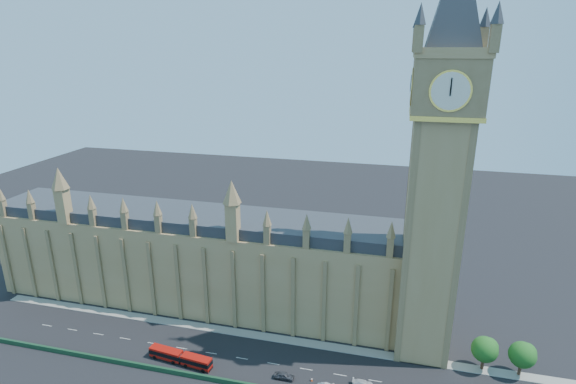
# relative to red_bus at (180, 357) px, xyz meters

# --- Properties ---
(ground) EXTENTS (400.00, 400.00, 0.00)m
(ground) POSITION_rel_red_bus_xyz_m (17.69, 5.01, -1.46)
(ground) COLOR black
(ground) RESTS_ON ground
(palace_westminster) EXTENTS (120.00, 20.00, 28.00)m
(palace_westminster) POSITION_rel_red_bus_xyz_m (-7.31, 27.01, 12.41)
(palace_westminster) COLOR #A07F4D
(palace_westminster) RESTS_ON ground
(elizabeth_tower) EXTENTS (20.59, 20.59, 105.00)m
(elizabeth_tower) POSITION_rel_red_bus_xyz_m (55.69, 19.00, 53.10)
(elizabeth_tower) COLOR #A07F4D
(elizabeth_tower) RESTS_ON ground
(kerb_north) EXTENTS (160.00, 3.00, 0.16)m
(kerb_north) POSITION_rel_red_bus_xyz_m (17.69, 14.51, -1.38)
(kerb_north) COLOR gray
(kerb_north) RESTS_ON ground
(tree_east_near) EXTENTS (6.00, 6.00, 8.50)m
(tree_east_near) POSITION_rel_red_bus_xyz_m (69.91, 15.09, 4.19)
(tree_east_near) COLOR #382619
(tree_east_near) RESTS_ON ground
(tree_east_far) EXTENTS (6.00, 6.00, 8.50)m
(tree_east_far) POSITION_rel_red_bus_xyz_m (77.91, 15.09, 4.19)
(tree_east_far) COLOR #382619
(tree_east_far) RESTS_ON ground
(red_bus) EXTENTS (16.46, 4.20, 2.77)m
(red_bus) POSITION_rel_red_bus_xyz_m (0.00, 0.00, 0.00)
(red_bus) COLOR #AC120B
(red_bus) RESTS_ON ground
(car_grey) EXTENTS (4.65, 1.88, 1.58)m
(car_grey) POSITION_rel_red_bus_xyz_m (25.47, 0.68, -0.67)
(car_grey) COLOR #38393F
(car_grey) RESTS_ON ground
(car_white) EXTENTS (4.76, 1.94, 1.38)m
(car_white) POSITION_rel_red_bus_xyz_m (43.08, 2.65, -0.77)
(car_white) COLOR silver
(car_white) RESTS_ON ground
(cone_a) EXTENTS (0.51, 0.51, 0.76)m
(cone_a) POSITION_rel_red_bus_xyz_m (41.73, 2.43, -1.09)
(cone_a) COLOR black
(cone_a) RESTS_ON ground
(cone_b) EXTENTS (0.64, 0.64, 0.77)m
(cone_b) POSITION_rel_red_bus_xyz_m (31.69, 1.51, -1.08)
(cone_b) COLOR black
(cone_b) RESTS_ON ground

